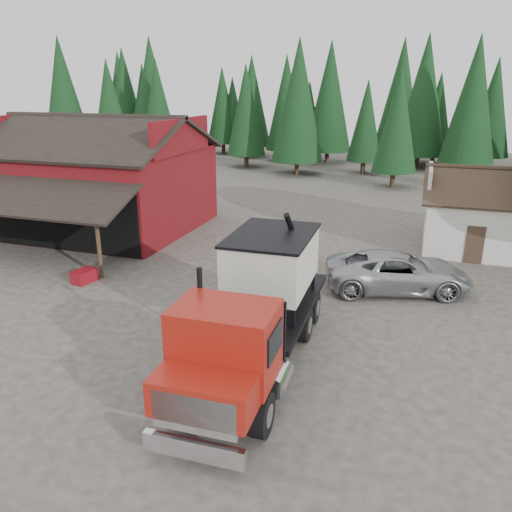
% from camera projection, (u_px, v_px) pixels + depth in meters
% --- Properties ---
extents(ground, '(120.00, 120.00, 0.00)m').
position_uv_depth(ground, '(188.00, 311.00, 20.53)').
color(ground, '#413A33').
rests_on(ground, ground).
extents(red_barn, '(12.80, 13.63, 7.18)m').
position_uv_depth(red_barn, '(99.00, 186.00, 31.86)').
color(red_barn, maroon).
rests_on(red_barn, ground).
extents(farmhouse, '(8.60, 6.42, 4.65)m').
position_uv_depth(farmhouse, '(501.00, 221.00, 27.72)').
color(farmhouse, silver).
rests_on(farmhouse, ground).
extents(conifer_backdrop, '(76.00, 16.00, 16.00)m').
position_uv_depth(conifer_backdrop, '(347.00, 165.00, 58.19)').
color(conifer_backdrop, black).
rests_on(conifer_backdrop, ground).
extents(near_pine_a, '(4.40, 4.40, 11.40)m').
position_uv_depth(near_pine_a, '(110.00, 111.00, 50.21)').
color(near_pine_a, '#382619').
rests_on(near_pine_a, ground).
extents(near_pine_b, '(3.96, 3.96, 10.40)m').
position_uv_depth(near_pine_b, '(398.00, 120.00, 43.72)').
color(near_pine_b, '#382619').
rests_on(near_pine_b, ground).
extents(near_pine_d, '(5.28, 5.28, 13.40)m').
position_uv_depth(near_pine_d, '(298.00, 100.00, 49.83)').
color(near_pine_d, '#382619').
rests_on(near_pine_d, ground).
extents(feed_truck, '(3.26, 10.36, 4.64)m').
position_uv_depth(feed_truck, '(257.00, 304.00, 15.96)').
color(feed_truck, black).
rests_on(feed_truck, ground).
extents(silver_car, '(6.92, 4.54, 1.77)m').
position_uv_depth(silver_car, '(398.00, 272.00, 22.32)').
color(silver_car, '#AAACB2').
rests_on(silver_car, ground).
extents(equip_box, '(0.90, 1.21, 0.60)m').
position_uv_depth(equip_box, '(84.00, 276.00, 23.43)').
color(equip_box, maroon).
rests_on(equip_box, ground).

